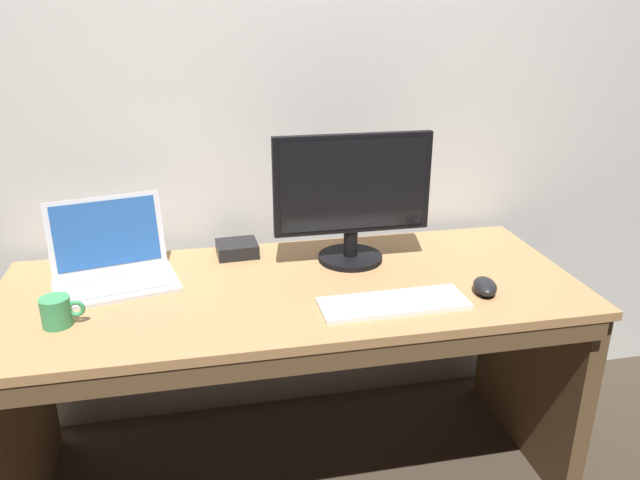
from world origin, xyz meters
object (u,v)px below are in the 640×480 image
(laptop_silver, at_px, (112,263))
(coffee_mug, at_px, (57,312))
(computer_mouse, at_px, (485,286))
(external_drive_box, at_px, (237,249))
(external_monitor, at_px, (352,197))
(wired_keyboard, at_px, (393,303))

(laptop_silver, xyz_separation_m, coffee_mug, (-0.11, -0.27, -0.02))
(laptop_silver, bearing_deg, coffee_mug, -112.88)
(computer_mouse, bearing_deg, laptop_silver, 179.85)
(computer_mouse, bearing_deg, external_drive_box, 163.70)
(laptop_silver, distance_m, external_drive_box, 0.41)
(external_monitor, height_order, computer_mouse, external_monitor)
(coffee_mug, bearing_deg, wired_keyboard, -4.49)
(external_drive_box, distance_m, coffee_mug, 0.64)
(laptop_silver, relative_size, computer_mouse, 3.61)
(laptop_silver, height_order, computer_mouse, laptop_silver)
(laptop_silver, xyz_separation_m, computer_mouse, (1.09, -0.31, -0.04))
(coffee_mug, bearing_deg, laptop_silver, 67.12)
(external_monitor, relative_size, wired_keyboard, 1.20)
(wired_keyboard, xyz_separation_m, external_drive_box, (-0.41, 0.46, 0.01))
(external_drive_box, bearing_deg, coffee_mug, -141.97)
(computer_mouse, bearing_deg, external_monitor, 152.83)
(external_monitor, bearing_deg, external_drive_box, 160.38)
(external_monitor, bearing_deg, laptop_silver, 179.62)
(wired_keyboard, distance_m, coffee_mug, 0.91)
(computer_mouse, relative_size, external_drive_box, 0.83)
(wired_keyboard, height_order, external_drive_box, external_drive_box)
(wired_keyboard, bearing_deg, external_drive_box, 131.13)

